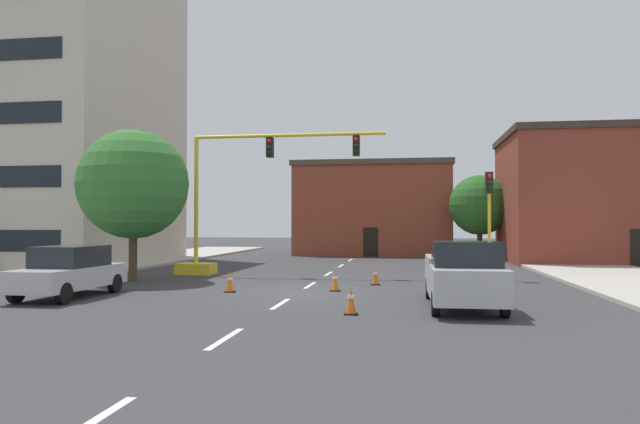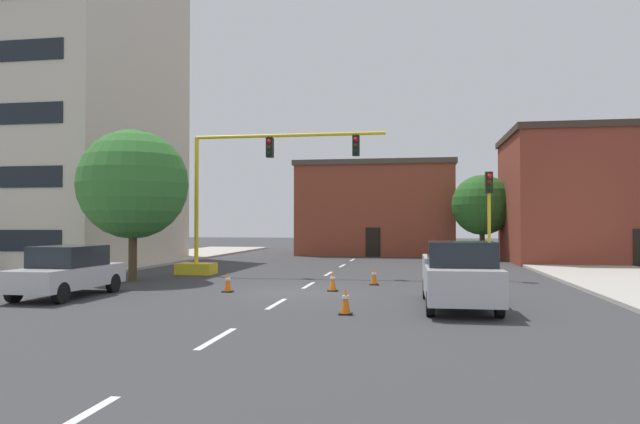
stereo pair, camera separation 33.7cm
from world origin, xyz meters
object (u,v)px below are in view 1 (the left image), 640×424
(traffic_cone_roadside_d, at_px, (230,282))
(tree_left_near, at_px, (133,184))
(traffic_signal_gantry, at_px, (223,227))
(tree_right_far, at_px, (479,205))
(sedan_silver_near_left, at_px, (69,271))
(traffic_cone_roadside_c, at_px, (351,301))
(traffic_cone_roadside_a, at_px, (375,276))
(traffic_cone_roadside_b, at_px, (335,281))
(traffic_light_pole_right, at_px, (489,200))
(pickup_truck_silver, at_px, (463,275))

(traffic_cone_roadside_d, bearing_deg, tree_left_near, 148.86)
(traffic_signal_gantry, distance_m, tree_left_near, 4.98)
(tree_right_far, relative_size, sedan_silver_near_left, 1.30)
(traffic_cone_roadside_d, bearing_deg, traffic_cone_roadside_c, -42.83)
(tree_left_near, relative_size, traffic_cone_roadside_c, 8.79)
(traffic_signal_gantry, bearing_deg, traffic_cone_roadside_c, -56.97)
(tree_right_far, bearing_deg, tree_left_near, -132.52)
(tree_left_near, bearing_deg, traffic_signal_gantry, 51.36)
(traffic_cone_roadside_a, relative_size, traffic_cone_roadside_b, 0.95)
(traffic_cone_roadside_a, height_order, traffic_cone_roadside_b, traffic_cone_roadside_b)
(tree_right_far, relative_size, traffic_cone_roadside_b, 7.80)
(traffic_cone_roadside_d, bearing_deg, traffic_signal_gantry, 110.21)
(traffic_light_pole_right, bearing_deg, traffic_cone_roadside_c, -115.53)
(tree_right_far, distance_m, pickup_truck_silver, 24.62)
(tree_right_far, distance_m, traffic_cone_roadside_d, 24.63)
(pickup_truck_silver, relative_size, traffic_cone_roadside_c, 7.21)
(traffic_light_pole_right, relative_size, pickup_truck_silver, 0.89)
(tree_left_near, bearing_deg, tree_right_far, 47.48)
(traffic_signal_gantry, height_order, traffic_cone_roadside_d, traffic_signal_gantry)
(traffic_light_pole_right, distance_m, traffic_cone_roadside_c, 12.34)
(pickup_truck_silver, bearing_deg, tree_left_near, 156.23)
(traffic_light_pole_right, xyz_separation_m, traffic_cone_roadside_d, (-10.01, -6.25, -3.17))
(pickup_truck_silver, height_order, sedan_silver_near_left, pickup_truck_silver)
(traffic_signal_gantry, relative_size, traffic_cone_roadside_d, 13.80)
(sedan_silver_near_left, bearing_deg, traffic_signal_gantry, 75.32)
(traffic_cone_roadside_c, xyz_separation_m, traffic_cone_roadside_d, (-4.87, 4.51, -0.01))
(traffic_signal_gantry, xyz_separation_m, traffic_cone_roadside_b, (6.26, -5.95, -1.94))
(pickup_truck_silver, xyz_separation_m, sedan_silver_near_left, (-12.95, 0.38, -0.09))
(traffic_light_pole_right, height_order, traffic_cone_roadside_c, traffic_light_pole_right)
(tree_right_far, height_order, traffic_cone_roadside_b, tree_right_far)
(traffic_cone_roadside_c, bearing_deg, traffic_cone_roadside_b, 101.76)
(tree_right_far, xyz_separation_m, pickup_truck_silver, (-3.35, -24.22, -2.82))
(traffic_light_pole_right, height_order, tree_right_far, tree_right_far)
(traffic_light_pole_right, xyz_separation_m, traffic_cone_roadside_c, (-5.14, -10.76, -3.16))
(pickup_truck_silver, bearing_deg, sedan_silver_near_left, 178.33)
(pickup_truck_silver, bearing_deg, traffic_cone_roadside_c, -149.63)
(traffic_cone_roadside_a, distance_m, traffic_cone_roadside_c, 7.83)
(traffic_signal_gantry, relative_size, pickup_truck_silver, 1.88)
(traffic_cone_roadside_b, bearing_deg, traffic_light_pole_right, 40.44)
(traffic_cone_roadside_b, height_order, traffic_cone_roadside_d, traffic_cone_roadside_b)
(tree_left_near, distance_m, traffic_cone_roadside_a, 11.19)
(traffic_light_pole_right, distance_m, pickup_truck_silver, 9.47)
(traffic_signal_gantry, bearing_deg, pickup_truck_silver, -42.00)
(traffic_signal_gantry, height_order, traffic_light_pole_right, traffic_signal_gantry)
(sedan_silver_near_left, bearing_deg, traffic_cone_roadside_c, -12.87)
(traffic_cone_roadside_c, bearing_deg, tree_left_near, 142.86)
(traffic_cone_roadside_d, bearing_deg, traffic_cone_roadside_b, 13.63)
(traffic_cone_roadside_b, xyz_separation_m, traffic_cone_roadside_d, (-3.74, -0.91, -0.01))
(traffic_signal_gantry, distance_m, pickup_truck_silver, 14.28)
(tree_left_near, distance_m, traffic_cone_roadside_d, 7.39)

